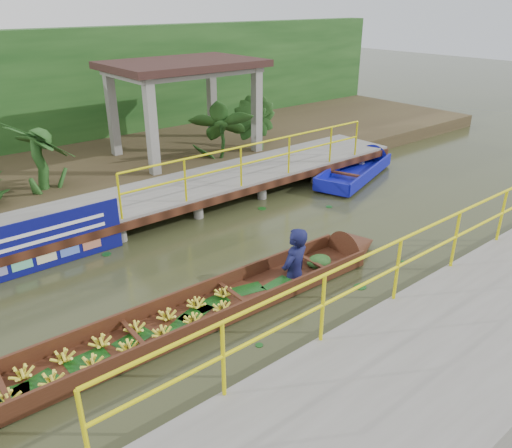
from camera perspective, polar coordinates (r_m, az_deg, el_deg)
ground at (r=9.64m, az=-2.68°, el=-5.75°), size 80.00×80.00×0.00m
land_strip at (r=15.74m, az=-19.43°, el=5.94°), size 30.00×8.00×0.45m
far_dock at (r=12.11m, az=-12.46°, el=2.69°), size 16.00×2.06×1.66m
near_dock at (r=7.89m, az=22.89°, el=-12.95°), size 18.00×2.40×1.73m
pavilion at (r=15.38m, az=-8.30°, el=16.60°), size 4.40×3.00×3.00m
foliage_backdrop at (r=17.66m, az=-23.28°, el=13.24°), size 30.00×0.80×4.00m
vendor_boat at (r=8.38m, az=-5.25°, el=-8.43°), size 9.20×1.17×2.31m
moored_blue_boat at (r=15.82m, az=12.42°, el=6.64°), size 4.08×2.25×0.95m
blue_banner at (r=10.36m, az=-24.01°, el=-2.28°), size 3.48×0.04×1.09m
tropical_plants at (r=12.93m, az=-23.70°, el=6.42°), size 14.35×1.35×1.69m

